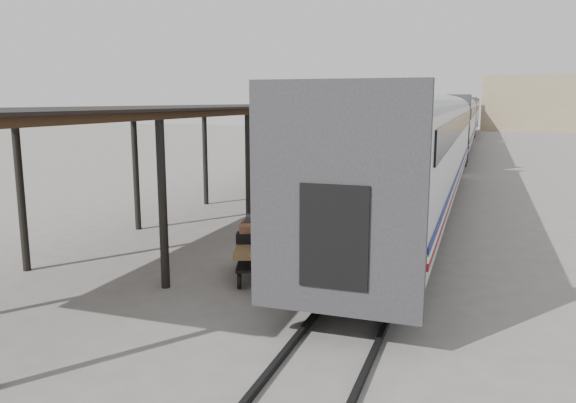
{
  "coord_description": "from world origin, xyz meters",
  "views": [
    {
      "loc": [
        5.48,
        -12.96,
        4.31
      ],
      "look_at": [
        0.72,
        0.78,
        1.7
      ],
      "focal_mm": 35.0,
      "sensor_mm": 36.0,
      "label": 1
    }
  ],
  "objects_px": {
    "luggage_tug": "(350,169)",
    "porter": "(261,215)",
    "pedestrian": "(289,173)",
    "baggage_cart": "(262,251)"
  },
  "relations": [
    {
      "from": "luggage_tug",
      "to": "porter",
      "type": "relative_size",
      "value": 0.88
    },
    {
      "from": "porter",
      "to": "pedestrian",
      "type": "height_order",
      "value": "porter"
    },
    {
      "from": "baggage_cart",
      "to": "porter",
      "type": "xyz_separation_m",
      "value": [
        0.25,
        -0.65,
        1.05
      ]
    },
    {
      "from": "baggage_cart",
      "to": "luggage_tug",
      "type": "height_order",
      "value": "luggage_tug"
    },
    {
      "from": "baggage_cart",
      "to": "luggage_tug",
      "type": "xyz_separation_m",
      "value": [
        -1.84,
        17.77,
        -0.08
      ]
    },
    {
      "from": "baggage_cart",
      "to": "luggage_tug",
      "type": "distance_m",
      "value": 17.87
    },
    {
      "from": "baggage_cart",
      "to": "pedestrian",
      "type": "bearing_deg",
      "value": 86.15
    },
    {
      "from": "luggage_tug",
      "to": "baggage_cart",
      "type": "bearing_deg",
      "value": -77.56
    },
    {
      "from": "luggage_tug",
      "to": "porter",
      "type": "bearing_deg",
      "value": -77.0
    },
    {
      "from": "luggage_tug",
      "to": "pedestrian",
      "type": "height_order",
      "value": "pedestrian"
    }
  ]
}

